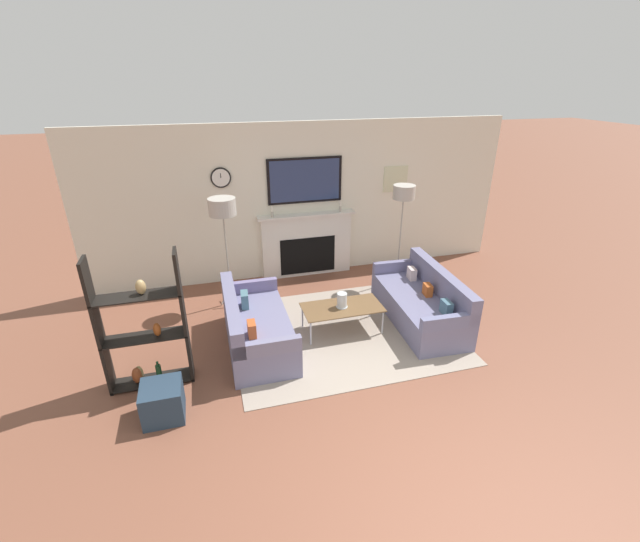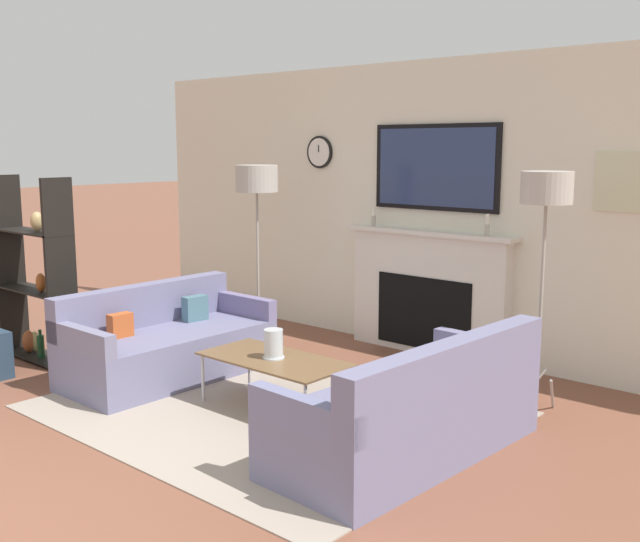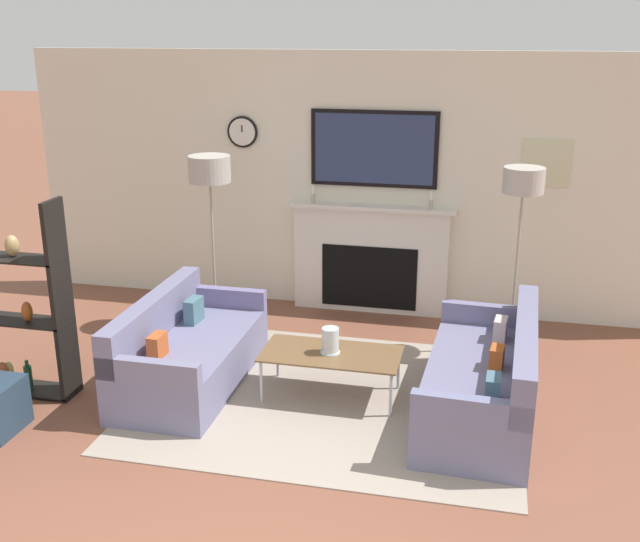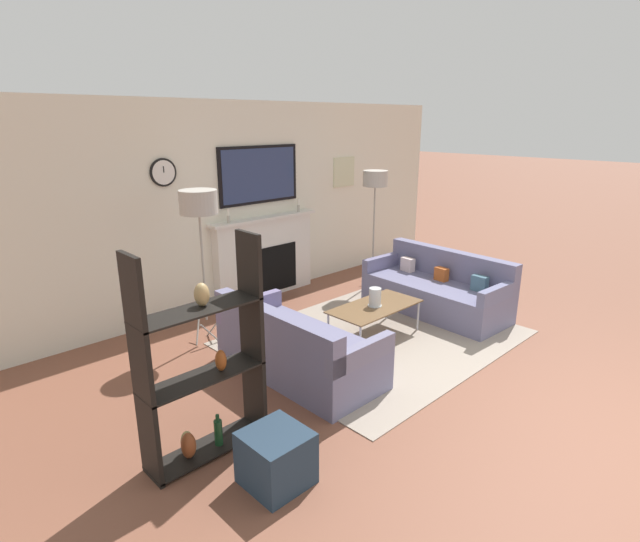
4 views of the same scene
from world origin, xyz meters
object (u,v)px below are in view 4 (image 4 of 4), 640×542
Objects in this scene: floor_lamp_right at (375,181)px; ottoman at (276,458)px; floor_lamp_left at (198,204)px; shelf_unit at (202,366)px; couch_left at (296,349)px; couch_right at (437,291)px; coffee_table at (375,308)px; hurricane_candle at (375,298)px.

floor_lamp_right is 4.13× the size of ottoman.
shelf_unit is at bearing -121.99° from floor_lamp_left.
couch_right reaches higher than couch_left.
couch_left is 0.99× the size of floor_lamp_left.
couch_right is at bearing -1.64° from coffee_table.
shelf_unit reaches higher than hurricane_candle.
hurricane_candle reaches higher than ottoman.
hurricane_candle is 2.23m from floor_lamp_left.
shelf_unit is at bearing 104.54° from ottoman.
floor_lamp_left reaches higher than hurricane_candle.
floor_lamp_right is (2.70, 1.29, 1.33)m from couch_left.
shelf_unit reaches higher than ottoman.
hurricane_candle is (-0.01, -0.00, 0.12)m from coffee_table.
floor_lamp_left is 2.93m from floor_lamp_right.
shelf_unit is at bearing -169.52° from coffee_table.
couch_left reaches higher than coffee_table.
coffee_table is 0.12m from hurricane_candle.
couch_right is at bearing -99.56° from floor_lamp_right.
floor_lamp_left is 1.05× the size of shelf_unit.
couch_right is 1.10× the size of floor_lamp_right.
floor_lamp_right is at bearing 31.65° from ottoman.
coffee_table is at bearing 178.36° from couch_right.
floor_lamp_left is at bearing 139.20° from hurricane_candle.
couch_left is at bearing -80.32° from floor_lamp_left.
ottoman is at bearing -111.19° from floor_lamp_left.
ottoman is at bearing -163.53° from couch_right.
coffee_table is at bearing 1.47° from couch_left.
couch_right reaches higher than ottoman.
couch_left is 1.53× the size of coffee_table.
shelf_unit reaches higher than couch_right.
floor_lamp_left is 2.90m from ottoman.
ottoman is at bearing -75.46° from shelf_unit.
floor_lamp_right is at bearing 80.44° from couch_right.
couch_right is 1.71× the size of coffee_table.
floor_lamp_right reaches higher than ottoman.
floor_lamp_left is (-2.71, 1.30, 1.31)m from couch_right.
ottoman is at bearing -155.13° from coffee_table.
couch_right is at bearing -25.61° from floor_lamp_left.
couch_right reaches higher than coffee_table.
hurricane_candle is 2.23m from floor_lamp_right.
floor_lamp_right is 1.06× the size of shelf_unit.
hurricane_candle is at bearing -173.54° from coffee_table.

